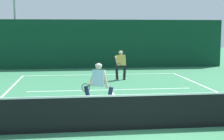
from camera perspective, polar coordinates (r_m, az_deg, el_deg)
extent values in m
plane|color=#34774F|center=(9.74, 4.25, -10.17)|extent=(80.00, 80.00, 0.00)
cube|color=white|center=(21.11, -1.99, -0.79)|extent=(9.60, 0.10, 0.01)
cube|color=white|center=(15.85, -0.26, -3.41)|extent=(7.83, 0.10, 0.01)
cube|color=white|center=(12.79, 1.43, -5.96)|extent=(0.10, 6.40, 0.01)
cube|color=black|center=(9.61, 4.28, -7.36)|extent=(10.35, 0.02, 0.99)
cube|color=white|center=(9.49, 4.31, -4.33)|extent=(10.35, 0.03, 0.05)
cylinder|color=#1E234C|center=(11.87, -0.45, -4.90)|extent=(0.32, 0.24, 0.86)
cylinder|color=#1E234C|center=(12.09, -4.07, -4.70)|extent=(0.38, 0.27, 0.85)
ellipsoid|color=white|center=(11.95, -0.44, -6.67)|extent=(0.28, 0.20, 0.09)
ellipsoid|color=white|center=(12.17, -4.05, -6.44)|extent=(0.28, 0.20, 0.09)
cube|color=#9EDBEA|center=(11.85, -2.29, -1.41)|extent=(0.53, 0.48, 0.63)
cylinder|color=beige|center=(11.79, -1.16, -1.58)|extent=(0.26, 0.18, 0.65)
cylinder|color=beige|center=(11.92, -3.41, -1.49)|extent=(0.30, 0.58, 0.46)
sphere|color=beige|center=(11.79, -2.30, 0.64)|extent=(0.23, 0.23, 0.23)
cylinder|color=white|center=(11.79, -2.30, 0.83)|extent=(0.32, 0.32, 0.04)
cylinder|color=black|center=(11.74, -4.00, -2.75)|extent=(0.12, 0.25, 0.03)
torus|color=black|center=(11.42, -4.53, -3.03)|extent=(0.28, 0.13, 0.29)
cylinder|color=black|center=(18.94, 2.16, -0.42)|extent=(0.21, 0.18, 0.84)
cylinder|color=black|center=(18.80, 0.83, -0.48)|extent=(0.23, 0.18, 0.84)
ellipsoid|color=white|center=(19.00, 2.16, -1.54)|extent=(0.27, 0.15, 0.09)
ellipsoid|color=white|center=(18.85, 0.83, -1.60)|extent=(0.27, 0.15, 0.09)
cube|color=#E5B24C|center=(18.79, 1.51, 1.70)|extent=(0.47, 0.33, 0.60)
cylinder|color=beige|center=(18.87, 2.20, 1.64)|extent=(0.16, 0.12, 0.65)
cylinder|color=beige|center=(18.72, 0.81, 1.60)|extent=(0.18, 0.53, 0.53)
sphere|color=beige|center=(18.76, 1.51, 2.98)|extent=(0.22, 0.22, 0.22)
cylinder|color=white|center=(18.75, 1.51, 3.10)|extent=(0.28, 0.28, 0.04)
cylinder|color=black|center=(18.49, 0.89, 0.83)|extent=(0.08, 0.26, 0.03)
torus|color=black|center=(18.17, 1.22, 0.72)|extent=(0.29, 0.07, 0.29)
sphere|color=#D1E033|center=(13.29, 16.67, -5.62)|extent=(0.07, 0.07, 0.07)
sphere|color=#D1E033|center=(12.47, 15.97, -6.43)|extent=(0.07, 0.07, 0.07)
cube|color=#0D3723|center=(24.48, -2.75, 4.46)|extent=(19.16, 0.12, 3.56)
cylinder|color=#9EA39E|center=(26.51, -16.27, 8.32)|extent=(0.18, 0.18, 7.19)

